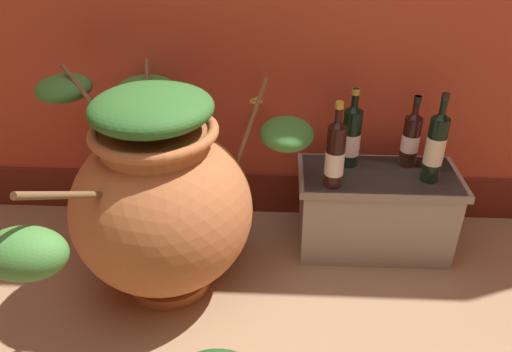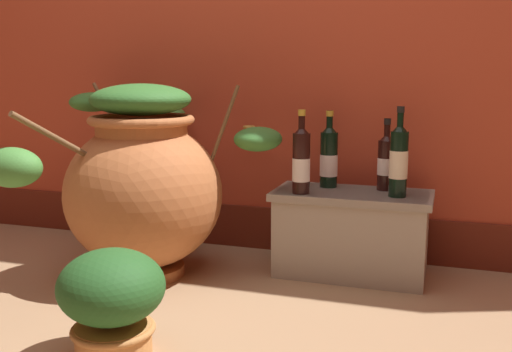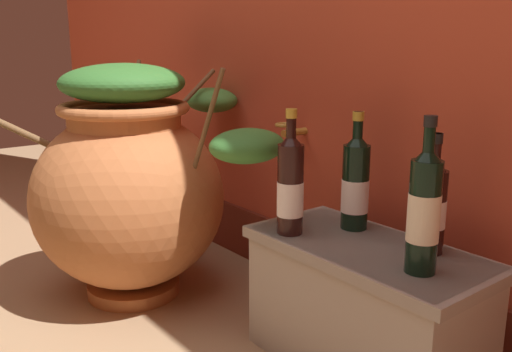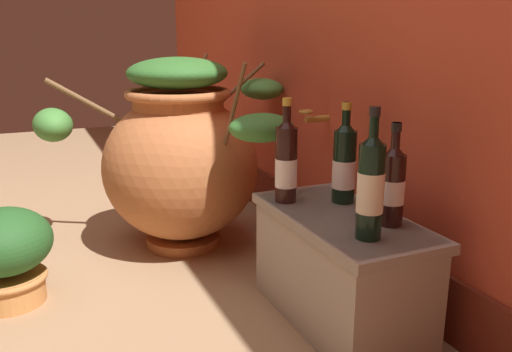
{
  "view_description": "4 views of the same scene",
  "coord_description": "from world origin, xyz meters",
  "px_view_note": "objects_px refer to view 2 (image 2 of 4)",
  "views": [
    {
      "loc": [
        0.04,
        -0.86,
        1.34
      ],
      "look_at": [
        -0.04,
        0.78,
        0.38
      ],
      "focal_mm": 34.65,
      "sensor_mm": 36.0,
      "label": 1
    },
    {
      "loc": [
        0.82,
        -1.53,
        0.84
      ],
      "look_at": [
        0.07,
        0.73,
        0.42
      ],
      "focal_mm": 41.61,
      "sensor_mm": 36.0,
      "label": 2
    },
    {
      "loc": [
        1.32,
        -0.19,
        0.86
      ],
      "look_at": [
        0.05,
        0.81,
        0.47
      ],
      "focal_mm": 38.91,
      "sensor_mm": 36.0,
      "label": 3
    },
    {
      "loc": [
        1.75,
        0.0,
        0.89
      ],
      "look_at": [
        0.09,
        0.73,
        0.4
      ],
      "focal_mm": 37.7,
      "sensor_mm": 36.0,
      "label": 4
    }
  ],
  "objects_px": {
    "terracotta_urn": "(143,182)",
    "wine_bottle_middle": "(399,159)",
    "wine_bottle_back": "(386,161)",
    "potted_shrub": "(112,299)",
    "wine_bottle_right": "(329,156)",
    "wine_bottle_left": "(301,160)"
  },
  "relations": [
    {
      "from": "wine_bottle_left",
      "to": "wine_bottle_middle",
      "type": "xyz_separation_m",
      "value": [
        0.38,
        0.06,
        0.01
      ]
    },
    {
      "from": "wine_bottle_back",
      "to": "potted_shrub",
      "type": "bearing_deg",
      "value": -122.85
    },
    {
      "from": "wine_bottle_middle",
      "to": "potted_shrub",
      "type": "distance_m",
      "value": 1.21
    },
    {
      "from": "wine_bottle_middle",
      "to": "potted_shrub",
      "type": "height_order",
      "value": "wine_bottle_middle"
    },
    {
      "from": "wine_bottle_middle",
      "to": "wine_bottle_right",
      "type": "height_order",
      "value": "wine_bottle_middle"
    },
    {
      "from": "wine_bottle_middle",
      "to": "wine_bottle_back",
      "type": "height_order",
      "value": "wine_bottle_middle"
    },
    {
      "from": "terracotta_urn",
      "to": "wine_bottle_back",
      "type": "xyz_separation_m",
      "value": [
        0.94,
        0.35,
        0.08
      ]
    },
    {
      "from": "wine_bottle_back",
      "to": "potted_shrub",
      "type": "height_order",
      "value": "wine_bottle_back"
    },
    {
      "from": "potted_shrub",
      "to": "terracotta_urn",
      "type": "bearing_deg",
      "value": 111.36
    },
    {
      "from": "terracotta_urn",
      "to": "wine_bottle_right",
      "type": "bearing_deg",
      "value": 26.09
    },
    {
      "from": "wine_bottle_middle",
      "to": "wine_bottle_right",
      "type": "relative_size",
      "value": 1.09
    },
    {
      "from": "wine_bottle_back",
      "to": "wine_bottle_right",
      "type": "bearing_deg",
      "value": -178.11
    },
    {
      "from": "terracotta_urn",
      "to": "wine_bottle_middle",
      "type": "relative_size",
      "value": 3.02
    },
    {
      "from": "wine_bottle_middle",
      "to": "wine_bottle_left",
      "type": "bearing_deg",
      "value": -171.34
    },
    {
      "from": "wine_bottle_right",
      "to": "potted_shrub",
      "type": "xyz_separation_m",
      "value": [
        -0.43,
        -1.03,
        -0.3
      ]
    },
    {
      "from": "wine_bottle_left",
      "to": "wine_bottle_right",
      "type": "bearing_deg",
      "value": 64.94
    },
    {
      "from": "wine_bottle_left",
      "to": "wine_bottle_back",
      "type": "bearing_deg",
      "value": 29.13
    },
    {
      "from": "terracotta_urn",
      "to": "wine_bottle_middle",
      "type": "distance_m",
      "value": 1.03
    },
    {
      "from": "terracotta_urn",
      "to": "potted_shrub",
      "type": "relative_size",
      "value": 3.23
    },
    {
      "from": "terracotta_urn",
      "to": "wine_bottle_back",
      "type": "distance_m",
      "value": 1.0
    },
    {
      "from": "wine_bottle_right",
      "to": "wine_bottle_back",
      "type": "distance_m",
      "value": 0.24
    },
    {
      "from": "wine_bottle_right",
      "to": "wine_bottle_back",
      "type": "relative_size",
      "value": 1.1
    }
  ]
}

